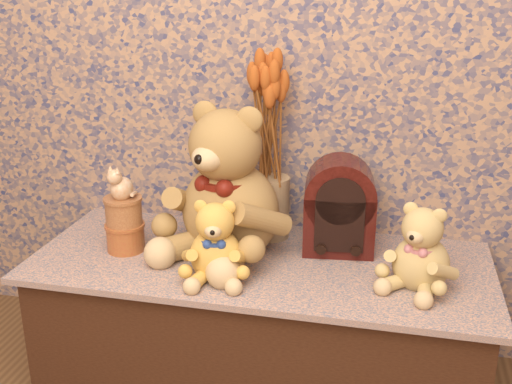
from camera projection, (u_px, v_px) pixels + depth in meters
display_shelf at (259, 319)px, 2.00m from camera, size 1.43×0.60×0.43m
teddy_large at (230, 174)px, 1.91m from camera, size 0.55×0.59×0.52m
teddy_medium at (216, 236)px, 1.78m from camera, size 0.25×0.28×0.26m
teddy_small at (423, 243)px, 1.72m from camera, size 0.30×0.32×0.27m
cathedral_radio at (339, 205)px, 1.94m from camera, size 0.24×0.18×0.31m
ceramic_vase at (271, 207)px, 2.06m from camera, size 0.14×0.14×0.21m
dried_stalks at (271, 113)px, 1.96m from camera, size 0.27×0.27×0.43m
biscuit_tin_lower at (126, 237)px, 1.98m from camera, size 0.16×0.16×0.09m
biscuit_tin_upper at (124, 212)px, 1.95m from camera, size 0.14×0.14×0.09m
cat_figurine at (121, 181)px, 1.91m from camera, size 0.11×0.11×0.11m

